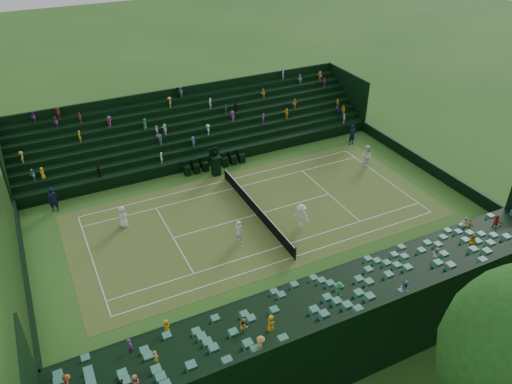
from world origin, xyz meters
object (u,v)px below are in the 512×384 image
umpire_chair (216,163)px  player_far_west (367,156)px  player_near_west (123,217)px  tennis_net (256,209)px  player_near_east (239,231)px  player_far_east (301,216)px

umpire_chair → player_far_west: umpire_chair is taller
umpire_chair → player_near_west: size_ratio=1.55×
tennis_net → player_near_west: 9.55m
player_near_east → player_far_west: player_far_west is taller
player_far_east → umpire_chair: bearing=165.4°
player_far_east → player_near_west: bearing=-146.2°
player_near_west → player_near_east: 8.47m
tennis_net → player_far_west: 12.09m
umpire_chair → player_near_west: umpire_chair is taller
player_near_west → tennis_net: bearing=-130.6°
player_far_west → player_far_east: size_ratio=1.01×
player_near_east → player_far_west: size_ratio=0.92×
umpire_chair → player_near_east: umpire_chair is taller
player_near_west → player_near_east: (5.26, 6.64, 0.04)m
tennis_net → player_far_east: 3.53m
player_far_west → player_near_west: bearing=-79.8°
player_near_west → player_far_west: bearing=-114.1°
player_near_west → player_far_west: player_far_west is taller
player_near_east → player_far_east: size_ratio=0.93×
player_far_west → player_near_east: bearing=-59.9°
player_near_west → player_far_east: (5.61, 11.31, 0.10)m
player_near_east → tennis_net: bearing=-76.4°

